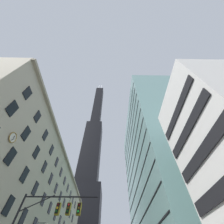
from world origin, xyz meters
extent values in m
cube|color=#B2A88E|center=(-19.40, 26.46, 13.03)|extent=(16.81, 64.92, 26.05)
cube|color=#9E937A|center=(-10.75, 26.46, 25.35)|extent=(0.70, 64.92, 0.60)
cube|color=black|center=(-10.95, 8.00, 8.20)|extent=(0.14, 1.40, 2.20)
cube|color=black|center=(-10.95, 13.00, 8.20)|extent=(0.14, 1.40, 2.20)
cube|color=black|center=(-10.95, 3.00, 12.40)|extent=(0.14, 1.40, 2.20)
cube|color=black|center=(-10.95, 8.00, 12.40)|extent=(0.14, 1.40, 2.20)
cube|color=black|center=(-10.95, 13.00, 12.40)|extent=(0.14, 1.40, 2.20)
cube|color=black|center=(-10.95, 18.00, 12.40)|extent=(0.14, 1.40, 2.20)
cube|color=black|center=(-10.95, 23.00, 12.40)|extent=(0.14, 1.40, 2.20)
cube|color=black|center=(-10.95, 28.00, 12.40)|extent=(0.14, 1.40, 2.20)
cube|color=black|center=(-10.95, 33.00, 12.40)|extent=(0.14, 1.40, 2.20)
cube|color=black|center=(-10.95, -2.00, 16.60)|extent=(0.14, 1.40, 2.20)
cube|color=black|center=(-10.95, 3.00, 16.60)|extent=(0.14, 1.40, 2.20)
cube|color=black|center=(-10.95, 8.00, 16.60)|extent=(0.14, 1.40, 2.20)
cube|color=black|center=(-10.95, 13.00, 16.60)|extent=(0.14, 1.40, 2.20)
cube|color=black|center=(-10.95, 18.00, 16.60)|extent=(0.14, 1.40, 2.20)
cube|color=black|center=(-10.95, 23.00, 16.60)|extent=(0.14, 1.40, 2.20)
cube|color=black|center=(-10.95, 28.00, 16.60)|extent=(0.14, 1.40, 2.20)
cube|color=black|center=(-10.95, 33.00, 16.60)|extent=(0.14, 1.40, 2.20)
cube|color=black|center=(-10.95, 38.00, 16.60)|extent=(0.14, 1.40, 2.20)
cube|color=black|center=(-10.95, 43.00, 16.60)|extent=(0.14, 1.40, 2.20)
cube|color=black|center=(-10.95, 48.00, 16.60)|extent=(0.14, 1.40, 2.20)
cube|color=black|center=(-10.95, -2.00, 20.80)|extent=(0.14, 1.40, 2.20)
cube|color=black|center=(-10.95, 3.00, 20.80)|extent=(0.14, 1.40, 2.20)
cube|color=black|center=(-10.95, 8.00, 20.80)|extent=(0.14, 1.40, 2.20)
cube|color=black|center=(-10.95, 13.00, 20.80)|extent=(0.14, 1.40, 2.20)
cube|color=black|center=(-10.95, 18.00, 20.80)|extent=(0.14, 1.40, 2.20)
cube|color=black|center=(-10.95, 23.00, 20.80)|extent=(0.14, 1.40, 2.20)
cube|color=black|center=(-10.95, 28.00, 20.80)|extent=(0.14, 1.40, 2.20)
cube|color=black|center=(-10.95, 33.00, 20.80)|extent=(0.14, 1.40, 2.20)
cube|color=black|center=(-10.95, 38.00, 20.80)|extent=(0.14, 1.40, 2.20)
cube|color=black|center=(-10.95, 43.00, 20.80)|extent=(0.14, 1.40, 2.20)
cube|color=black|center=(-10.95, 48.00, 20.80)|extent=(0.14, 1.40, 2.20)
torus|color=olive|center=(-10.88, 1.24, 14.18)|extent=(0.14, 1.52, 1.52)
cylinder|color=silver|center=(-10.92, 1.24, 14.18)|extent=(0.05, 1.31, 1.31)
cube|color=black|center=(-10.85, 1.32, 14.33)|extent=(0.03, 0.26, 0.38)
cube|color=black|center=(-10.85, 1.40, 13.96)|extent=(0.03, 0.39, 0.50)
cube|color=black|center=(-15.81, 96.98, 80.89)|extent=(16.97, 16.97, 68.12)
cube|color=black|center=(-15.81, 96.98, 157.52)|extent=(10.91, 10.91, 85.15)
cylinder|color=silver|center=(-17.99, 96.98, 209.45)|extent=(1.20, 1.20, 18.70)
cylinder|color=silver|center=(-13.63, 96.98, 209.45)|extent=(1.20, 1.20, 18.70)
cube|color=black|center=(10.95, -2.90, 6.00)|extent=(0.16, 9.40, 1.10)
cube|color=black|center=(10.95, -2.90, 9.00)|extent=(0.16, 9.40, 1.10)
cube|color=black|center=(10.95, -2.90, 12.00)|extent=(0.16, 9.40, 1.10)
cube|color=black|center=(10.95, -2.90, 15.00)|extent=(0.16, 9.40, 1.10)
cube|color=gray|center=(18.80, 31.16, 27.06)|extent=(15.60, 45.36, 54.13)
cube|color=black|center=(10.96, 31.16, 12.00)|extent=(0.12, 44.36, 0.24)
cube|color=black|center=(10.96, 31.16, 16.00)|extent=(0.12, 44.36, 0.24)
cube|color=black|center=(10.96, 31.16, 20.00)|extent=(0.12, 44.36, 0.24)
cube|color=black|center=(10.96, 31.16, 24.00)|extent=(0.12, 44.36, 0.24)
cube|color=black|center=(10.96, 31.16, 28.00)|extent=(0.12, 44.36, 0.24)
cube|color=black|center=(10.96, 31.16, 32.00)|extent=(0.12, 44.36, 0.24)
cube|color=black|center=(10.96, 31.16, 36.00)|extent=(0.12, 44.36, 0.24)
cube|color=black|center=(10.96, 31.16, 40.00)|extent=(0.12, 44.36, 0.24)
cube|color=black|center=(10.96, 31.16, 44.00)|extent=(0.12, 44.36, 0.24)
cube|color=black|center=(10.96, 31.16, 48.00)|extent=(0.12, 44.36, 0.24)
cylinder|color=black|center=(-2.56, 2.97, 7.47)|extent=(7.79, 0.14, 0.14)
cylinder|color=black|center=(-4.90, 2.97, 6.87)|extent=(3.20, 0.10, 1.61)
cylinder|color=black|center=(-2.66, 2.97, 7.17)|extent=(0.04, 0.04, 0.60)
cube|color=black|center=(-2.66, 2.97, 6.42)|extent=(0.30, 0.30, 0.90)
cube|color=olive|center=(-2.66, 3.14, 6.42)|extent=(0.40, 0.40, 1.04)
sphere|color=#450808|center=(-2.66, 2.81, 6.70)|extent=(0.20, 0.20, 0.20)
sphere|color=yellow|center=(-2.66, 2.81, 6.42)|extent=(0.20, 0.20, 0.20)
sphere|color=#083D10|center=(-2.66, 2.81, 6.14)|extent=(0.20, 0.20, 0.20)
cylinder|color=black|center=(-1.59, 2.97, 7.17)|extent=(0.04, 0.04, 0.60)
cube|color=black|center=(-1.59, 2.97, 6.42)|extent=(0.30, 0.30, 0.90)
cube|color=olive|center=(-1.59, 3.14, 6.42)|extent=(0.40, 0.40, 1.04)
sphere|color=red|center=(-1.59, 2.81, 6.70)|extent=(0.20, 0.20, 0.20)
sphere|color=#4B3A08|center=(-1.59, 2.81, 6.42)|extent=(0.20, 0.20, 0.20)
sphere|color=#083D10|center=(-1.59, 2.81, 6.14)|extent=(0.20, 0.20, 0.20)
cylinder|color=black|center=(-0.52, 2.97, 7.17)|extent=(0.04, 0.04, 0.60)
cube|color=black|center=(-0.52, 2.97, 6.42)|extent=(0.30, 0.30, 0.90)
cube|color=olive|center=(-0.52, 3.14, 6.42)|extent=(0.40, 0.40, 1.04)
sphere|color=#450808|center=(-0.52, 2.81, 6.70)|extent=(0.20, 0.20, 0.20)
sphere|color=#4B3A08|center=(-0.52, 2.81, 6.42)|extent=(0.20, 0.20, 0.20)
sphere|color=green|center=(-0.52, 2.81, 6.14)|extent=(0.20, 0.20, 0.20)
cylinder|color=#47474C|center=(-8.45, 15.04, 7.92)|extent=(1.40, 0.10, 0.10)
ellipsoid|color=#EFE5C6|center=(-7.75, 15.04, 7.82)|extent=(0.56, 0.32, 0.24)
camera|label=1|loc=(2.61, -13.20, 1.67)|focal=21.62mm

